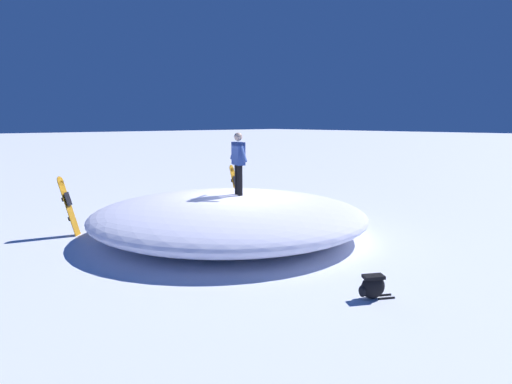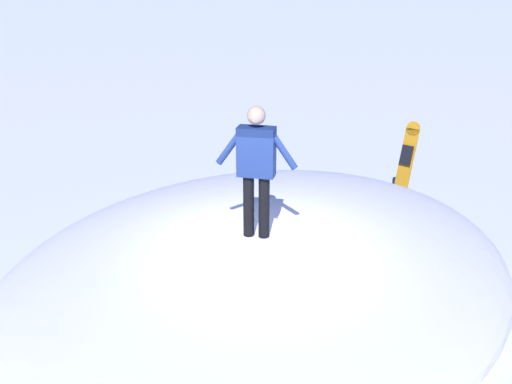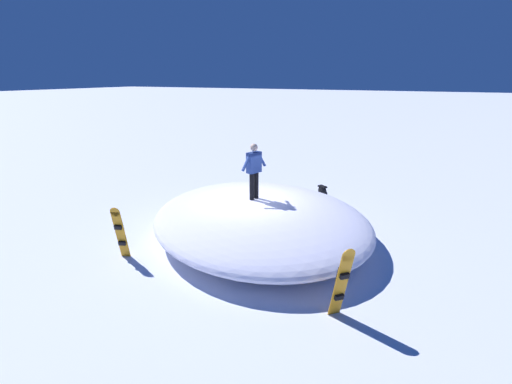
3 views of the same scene
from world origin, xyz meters
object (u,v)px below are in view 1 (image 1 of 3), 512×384
object	(u,v)px
snowboard_secondary_upright	(68,205)
snowboard_primary_upright	(235,185)
backpack_near	(372,286)
snowboarder_standing	(238,159)

from	to	relation	value
snowboard_secondary_upright	snowboard_primary_upright	bearing A→B (deg)	89.83
snowboard_primary_upright	backpack_near	xyz separation A→B (m)	(7.83, -3.18, -0.56)
snowboard_primary_upright	backpack_near	size ratio (longest dim) A/B	2.37
snowboard_secondary_upright	snowboarder_standing	bearing A→B (deg)	48.19
snowboard_primary_upright	snowboard_secondary_upright	size ratio (longest dim) A/B	0.92
snowboarder_standing	snowboard_primary_upright	distance (m)	4.17
snowboarder_standing	backpack_near	bearing A→B (deg)	-9.42
snowboard_secondary_upright	backpack_near	distance (m)	8.34
snowboard_secondary_upright	backpack_near	size ratio (longest dim) A/B	2.56
snowboard_primary_upright	snowboard_secondary_upright	distance (m)	5.93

